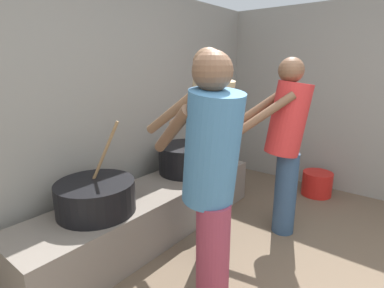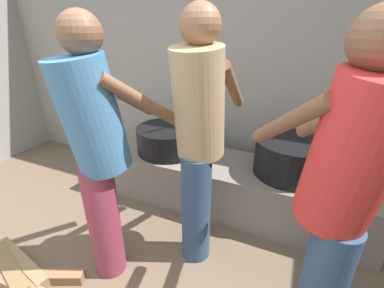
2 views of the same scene
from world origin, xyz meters
name	(u,v)px [view 1 (image 1 of 2)]	position (x,y,z in m)	size (l,w,h in m)	color
block_enclosure_rear	(80,113)	(0.00, 2.41, 1.13)	(5.39, 0.20, 2.26)	gray
hearth_ledge	(152,211)	(0.33, 1.89, 0.22)	(2.48, 0.60, 0.44)	slate
cooking_pot_main	(96,197)	(-0.23, 1.91, 0.57)	(0.60, 0.60, 0.70)	black
cooking_pot_secondary	(187,159)	(0.89, 1.93, 0.59)	(0.58, 0.58, 0.29)	black
cook_in_red_shirt	(286,138)	(1.10, 0.96, 0.92)	(0.67, 0.72, 1.61)	navy
cook_in_tan_shirt	(208,146)	(0.35, 1.28, 0.96)	(0.35, 0.69, 1.66)	navy
cook_in_blue_shirt	(211,178)	(-0.13, 0.92, 0.93)	(0.57, 0.74, 1.62)	#8C3347
bucket_red_plastic	(317,184)	(2.18, 0.94, 0.14)	(0.35, 0.35, 0.29)	red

